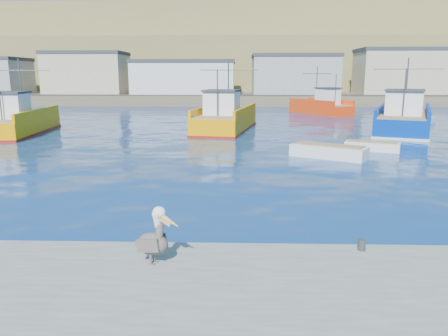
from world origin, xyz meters
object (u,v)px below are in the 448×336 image
(boat_orange, at_px, (322,106))
(pelican, at_px, (154,239))
(trawler_yellow_b, at_px, (225,119))
(skiff_far, at_px, (425,121))
(trawler_blue, at_px, (403,120))
(trawler_yellow_a, at_px, (18,122))
(skiff_mid, at_px, (329,153))
(skiff_extra, at_px, (372,147))

(boat_orange, height_order, pelican, boat_orange)
(trawler_yellow_b, height_order, skiff_far, trawler_yellow_b)
(trawler_yellow_b, relative_size, trawler_blue, 0.94)
(skiff_far, bearing_deg, trawler_yellow_a, -165.95)
(pelican, bearing_deg, skiff_mid, 65.55)
(trawler_yellow_b, distance_m, boat_orange, 21.77)
(trawler_yellow_b, bearing_deg, skiff_extra, -46.72)
(skiff_extra, bearing_deg, skiff_mid, -142.65)
(trawler_blue, height_order, skiff_extra, trawler_blue)
(skiff_extra, bearing_deg, trawler_yellow_a, 164.45)
(skiff_far, bearing_deg, boat_orange, 128.37)
(skiff_mid, bearing_deg, trawler_yellow_a, 157.00)
(boat_orange, relative_size, pelican, 6.61)
(boat_orange, bearing_deg, skiff_mid, -99.86)
(skiff_far, bearing_deg, skiff_extra, -121.71)
(pelican, bearing_deg, trawler_yellow_a, 121.95)
(trawler_blue, xyz_separation_m, boat_orange, (-3.77, 18.64, -0.02))
(skiff_extra, bearing_deg, boat_orange, 86.03)
(trawler_yellow_a, distance_m, pelican, 32.27)
(boat_orange, xyz_separation_m, skiff_far, (8.90, -11.24, -0.81))
(trawler_blue, distance_m, skiff_mid, 15.89)
(skiff_mid, bearing_deg, trawler_blue, 54.33)
(skiff_mid, height_order, skiff_extra, skiff_mid)
(skiff_mid, relative_size, skiff_far, 1.24)
(trawler_yellow_a, distance_m, trawler_yellow_b, 18.22)
(trawler_yellow_a, bearing_deg, trawler_yellow_b, 9.63)
(trawler_blue, distance_m, pelican, 34.25)
(skiff_mid, height_order, pelican, pelican)
(skiff_far, relative_size, skiff_extra, 1.03)
(trawler_yellow_a, height_order, skiff_extra, trawler_yellow_a)
(trawler_yellow_b, relative_size, skiff_mid, 2.56)
(trawler_yellow_a, xyz_separation_m, skiff_mid, (24.75, -10.51, -0.71))
(trawler_yellow_a, height_order, trawler_blue, trawler_blue)
(boat_orange, distance_m, skiff_far, 14.35)
(boat_orange, distance_m, skiff_extra, 28.96)
(trawler_blue, xyz_separation_m, skiff_extra, (-5.78, -10.24, -0.85))
(trawler_blue, relative_size, skiff_mid, 2.72)
(trawler_blue, bearing_deg, pelican, -119.62)
(skiff_mid, bearing_deg, pelican, -114.45)
(trawler_yellow_a, xyz_separation_m, skiff_far, (39.13, 9.79, -0.77))
(skiff_far, bearing_deg, trawler_blue, -124.69)
(trawler_yellow_b, height_order, trawler_blue, trawler_blue)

